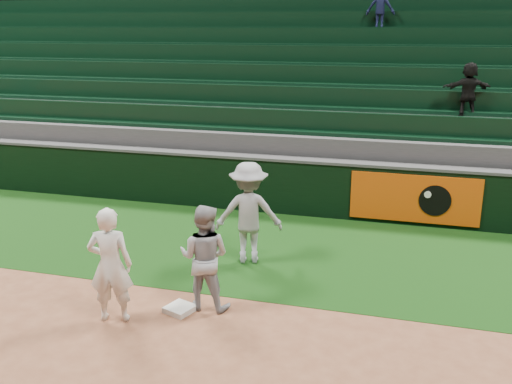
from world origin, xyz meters
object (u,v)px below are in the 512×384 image
first_base (180,309)px  base_coach (249,213)px  first_baseman (110,265)px  baserunner (204,257)px

first_base → base_coach: (0.45, 2.04, 0.86)m
first_baseman → base_coach: (1.26, 2.51, 0.07)m
first_baseman → base_coach: bearing=-132.3°
base_coach → first_base: bearing=63.1°
first_baseman → baserunner: size_ratio=1.06×
first_baseman → first_base: bearing=-165.9°
first_base → base_coach: size_ratio=0.21×
first_base → first_baseman: 1.22m
first_base → base_coach: base_coach is taller
first_base → base_coach: bearing=77.5°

